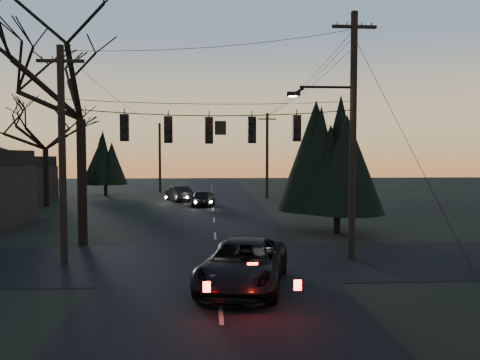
{
  "coord_description": "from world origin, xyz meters",
  "views": [
    {
      "loc": [
        -0.3,
        -8.59,
        4.26
      ],
      "look_at": [
        0.8,
        8.03,
        3.39
      ],
      "focal_mm": 35.0,
      "sensor_mm": 36.0,
      "label": 1
    }
  ],
  "objects": [
    {
      "name": "bare_tree_dist",
      "position": [
        -13.86,
        31.24,
        6.71
      ],
      "size": [
        7.84,
        7.84,
        9.6
      ],
      "color": "black",
      "rests_on": "ground"
    },
    {
      "name": "span_signal_assembly",
      "position": [
        -0.24,
        10.0,
        5.31
      ],
      "size": [
        11.5,
        0.44,
        1.51
      ],
      "color": "black",
      "rests_on": "ground"
    },
    {
      "name": "sedan_oncoming_b",
      "position": [
        -3.2,
        35.22,
        0.7
      ],
      "size": [
        2.96,
        4.52,
        1.41
      ],
      "primitive_type": "imported",
      "rotation": [
        0.0,
        0.0,
        3.52
      ],
      "color": "black",
      "rests_on": "ground"
    },
    {
      "name": "utility_pole_far_r",
      "position": [
        5.5,
        38.0,
        0.0
      ],
      "size": [
        1.8,
        0.3,
        8.5
      ],
      "primitive_type": null,
      "color": "black",
      "rests_on": "ground"
    },
    {
      "name": "cross_road",
      "position": [
        0.0,
        10.0,
        0.01
      ],
      "size": [
        60.0,
        7.0,
        0.02
      ],
      "primitive_type": "cube",
      "color": "black",
      "rests_on": "ground"
    },
    {
      "name": "utility_pole_far_l",
      "position": [
        -6.0,
        46.0,
        0.0
      ],
      "size": [
        0.3,
        0.3,
        8.0
      ],
      "primitive_type": null,
      "color": "black",
      "rests_on": "ground"
    },
    {
      "name": "main_road",
      "position": [
        0.0,
        20.0,
        0.01
      ],
      "size": [
        8.0,
        120.0,
        0.02
      ],
      "primitive_type": "cube",
      "color": "black",
      "rests_on": "ground"
    },
    {
      "name": "utility_pole_right",
      "position": [
        5.5,
        10.0,
        0.0
      ],
      "size": [
        5.0,
        0.3,
        10.0
      ],
      "primitive_type": null,
      "color": "black",
      "rests_on": "ground"
    },
    {
      "name": "evergreen_dist",
      "position": [
        -11.31,
        41.87,
        3.86
      ],
      "size": [
        3.88,
        3.88,
        6.53
      ],
      "color": "black",
      "rests_on": "ground"
    },
    {
      "name": "utility_pole_left",
      "position": [
        -6.0,
        10.0,
        0.0
      ],
      "size": [
        1.8,
        0.3,
        8.5
      ],
      "primitive_type": null,
      "color": "black",
      "rests_on": "ground"
    },
    {
      "name": "sedan_oncoming_a",
      "position": [
        -0.8,
        30.76,
        0.7
      ],
      "size": [
        2.12,
        4.26,
        1.39
      ],
      "primitive_type": "imported",
      "rotation": [
        0.0,
        0.0,
        3.02
      ],
      "color": "black",
      "rests_on": "ground"
    },
    {
      "name": "evergreen_right",
      "position": [
        6.67,
        16.4,
        4.45
      ],
      "size": [
        4.43,
        4.43,
        7.72
      ],
      "color": "black",
      "rests_on": "ground"
    },
    {
      "name": "suv_near",
      "position": [
        0.8,
        6.24,
        0.75
      ],
      "size": [
        3.65,
        5.82,
        1.5
      ],
      "primitive_type": "imported",
      "rotation": [
        0.0,
        0.0,
        -0.23
      ],
      "color": "black",
      "rests_on": "ground"
    },
    {
      "name": "bare_tree_left",
      "position": [
        -6.34,
        14.0,
        8.36
      ],
      "size": [
        9.76,
        9.76,
        11.96
      ],
      "color": "black",
      "rests_on": "ground"
    }
  ]
}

